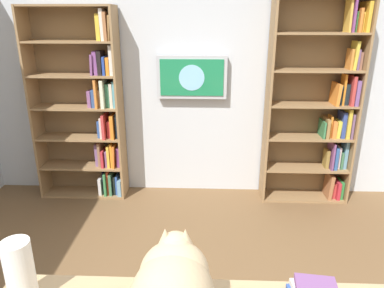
% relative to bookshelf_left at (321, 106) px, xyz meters
% --- Properties ---
extents(wall_back, '(4.52, 0.06, 2.70)m').
position_rel_bookshelf_left_xyz_m(wall_back, '(1.28, -0.17, 0.35)').
color(wall_back, silver).
rests_on(wall_back, ground).
extents(bookshelf_left, '(0.88, 0.28, 2.05)m').
position_rel_bookshelf_left_xyz_m(bookshelf_left, '(0.00, 0.00, 0.00)').
color(bookshelf_left, '#937047').
rests_on(bookshelf_left, ground).
extents(bookshelf_right, '(0.90, 0.28, 1.95)m').
position_rel_bookshelf_left_xyz_m(bookshelf_right, '(2.35, 0.00, -0.05)').
color(bookshelf_right, '#937047').
rests_on(bookshelf_right, ground).
extents(wall_mounted_tv, '(0.71, 0.07, 0.43)m').
position_rel_bookshelf_left_xyz_m(wall_mounted_tv, '(1.29, -0.08, 0.27)').
color(wall_mounted_tv, '#B7B7BC').
extents(paper_towel_roll, '(0.11, 0.11, 0.27)m').
position_rel_bookshelf_left_xyz_m(paper_towel_roll, '(1.86, 2.41, -0.11)').
color(paper_towel_roll, white).
rests_on(paper_towel_roll, desk).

